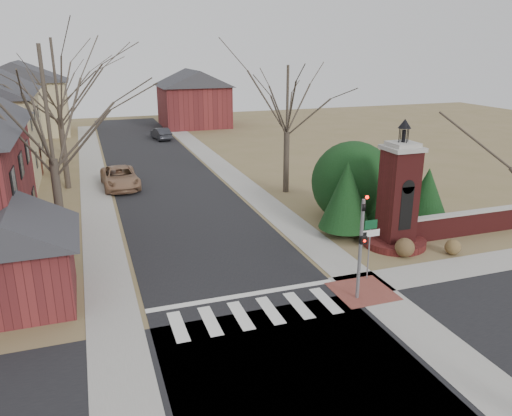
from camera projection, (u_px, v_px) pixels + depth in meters
name	position (u px, v px, depth m)	size (l,w,h in m)	color
ground	(263.00, 324.00, 18.43)	(120.00, 120.00, 0.00)	brown
main_street	(165.00, 180.00, 38.20)	(8.00, 70.00, 0.01)	black
cross_street	(295.00, 371.00, 15.74)	(120.00, 8.00, 0.01)	black
crosswalk_zone	(256.00, 313.00, 19.15)	(8.00, 2.20, 0.02)	silver
stop_bar	(244.00, 295.00, 20.50)	(8.00, 0.35, 0.02)	silver
sidewalk_right_main	(230.00, 174.00, 39.81)	(2.00, 60.00, 0.02)	gray
sidewalk_left	(94.00, 186.00, 36.58)	(2.00, 60.00, 0.02)	gray
curb_apron	(363.00, 291.00, 20.82)	(2.40, 2.40, 0.02)	brown
traffic_signal_pole	(361.00, 239.00, 19.49)	(0.28, 0.41, 4.50)	slate
sign_post	(370.00, 238.00, 21.36)	(0.90, 0.07, 2.75)	slate
brick_gate_monument	(397.00, 205.00, 25.05)	(3.20, 3.20, 6.47)	#581A1A
brick_garden_wall	(466.00, 223.00, 26.92)	(7.50, 0.50, 1.30)	#581A1A
garage_left	(15.00, 252.00, 19.12)	(4.80, 4.80, 4.29)	maroon
house_distant_left	(20.00, 97.00, 56.50)	(10.80, 8.80, 8.53)	tan
house_distant_right	(193.00, 97.00, 62.91)	(8.80, 8.80, 7.30)	maroon
evergreen_near	(346.00, 195.00, 26.25)	(2.80, 2.80, 4.10)	#473D33
evergreen_mid	(388.00, 179.00, 28.26)	(3.40, 3.40, 4.70)	#473D33
evergreen_far	(427.00, 192.00, 28.21)	(2.40, 2.40, 3.30)	#473D33
evergreen_mass	(353.00, 179.00, 29.03)	(4.80, 4.80, 4.80)	black
bare_tree_0	(45.00, 95.00, 21.96)	(8.05, 8.05, 11.15)	#473D33
bare_tree_1	(55.00, 73.00, 33.53)	(8.40, 8.40, 11.64)	#473D33
bare_tree_2	(55.00, 78.00, 45.37)	(7.35, 7.35, 10.19)	#473D33
bare_tree_3	(288.00, 95.00, 33.07)	(7.00, 7.00, 9.70)	#473D33
pickup_truck	(120.00, 177.00, 35.96)	(2.44, 5.30, 1.47)	#9D7455
distant_car	(161.00, 134.00, 54.51)	(1.37, 3.94, 1.30)	#2B2C32
dry_shrub_left	(405.00, 248.00, 24.15)	(0.95, 0.95, 0.95)	brown
dry_shrub_right	(453.00, 247.00, 24.43)	(0.77, 0.77, 0.77)	brown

